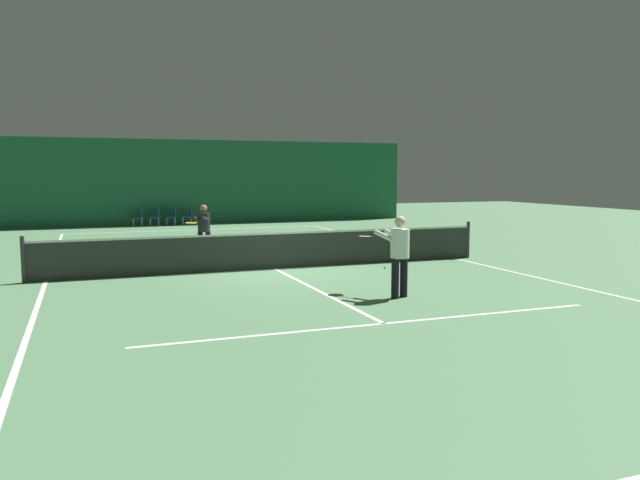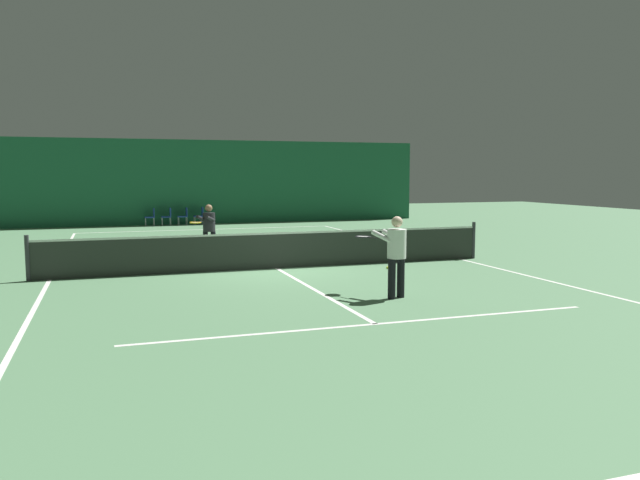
{
  "view_description": "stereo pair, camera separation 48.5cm",
  "coord_description": "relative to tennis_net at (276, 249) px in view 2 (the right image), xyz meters",
  "views": [
    {
      "loc": [
        -4.59,
        -15.53,
        2.5
      ],
      "look_at": [
        0.51,
        -2.05,
        0.94
      ],
      "focal_mm": 35.0,
      "sensor_mm": 36.0,
      "label": 1
    },
    {
      "loc": [
        -4.14,
        -15.69,
        2.5
      ],
      "look_at": [
        0.51,
        -2.05,
        0.94
      ],
      "focal_mm": 35.0,
      "sensor_mm": 36.0,
      "label": 2
    }
  ],
  "objects": [
    {
      "name": "player_near",
      "position": [
        1.25,
        -4.51,
        0.45
      ],
      "size": [
        0.79,
        1.38,
        1.65
      ],
      "rotation": [
        0.0,
        0.0,
        1.92
      ],
      "color": "black",
      "rests_on": "ground"
    },
    {
      "name": "courtside_chair_1",
      "position": [
        -1.47,
        14.57,
        -0.03
      ],
      "size": [
        0.44,
        0.44,
        0.84
      ],
      "rotation": [
        0.0,
        0.0,
        -1.57
      ],
      "color": "#99999E",
      "rests_on": "ground"
    },
    {
      "name": "player_far",
      "position": [
        -1.35,
        2.75,
        0.4
      ],
      "size": [
        0.98,
        1.29,
        1.57
      ],
      "rotation": [
        0.0,
        0.0,
        -2.13
      ],
      "color": "black",
      "rests_on": "ground"
    },
    {
      "name": "court_line_baseline_far",
      "position": [
        0.0,
        11.9,
        -0.51
      ],
      "size": [
        11.0,
        0.1,
        0.0
      ],
      "color": "white",
      "rests_on": "ground"
    },
    {
      "name": "court_line_service_near",
      "position": [
        0.0,
        -6.4,
        -0.51
      ],
      "size": [
        8.25,
        0.1,
        0.0
      ],
      "color": "white",
      "rests_on": "ground"
    },
    {
      "name": "ground_plane",
      "position": [
        0.0,
        0.0,
        -0.51
      ],
      "size": [
        60.0,
        60.0,
        0.0
      ],
      "primitive_type": "plane",
      "color": "#56845B"
    },
    {
      "name": "courtside_chair_3",
      "position": [
        0.04,
        14.57,
        -0.03
      ],
      "size": [
        0.44,
        0.44,
        0.84
      ],
      "rotation": [
        0.0,
        0.0,
        -1.57
      ],
      "color": "#99999E",
      "rests_on": "ground"
    },
    {
      "name": "court_line_service_far",
      "position": [
        0.0,
        6.4,
        -0.51
      ],
      "size": [
        8.25,
        0.1,
        0.0
      ],
      "color": "white",
      "rests_on": "ground"
    },
    {
      "name": "backdrop_curtain",
      "position": [
        0.0,
        15.12,
        1.53
      ],
      "size": [
        23.0,
        0.12,
        4.09
      ],
      "color": "#1E5B3D",
      "rests_on": "ground"
    },
    {
      "name": "tennis_ball",
      "position": [
        2.73,
        -1.01,
        -0.48
      ],
      "size": [
        0.07,
        0.07,
        0.07
      ],
      "color": "#D1DB33",
      "rests_on": "ground"
    },
    {
      "name": "court_line_sideline_left",
      "position": [
        -5.5,
        0.0,
        -0.51
      ],
      "size": [
        0.1,
        23.8,
        0.0
      ],
      "color": "white",
      "rests_on": "ground"
    },
    {
      "name": "courtside_chair_0",
      "position": [
        -2.23,
        14.57,
        -0.03
      ],
      "size": [
        0.44,
        0.44,
        0.84
      ],
      "rotation": [
        0.0,
        0.0,
        -1.57
      ],
      "color": "#99999E",
      "rests_on": "ground"
    },
    {
      "name": "courtside_chair_2",
      "position": [
        -0.72,
        14.57,
        -0.03
      ],
      "size": [
        0.44,
        0.44,
        0.84
      ],
      "rotation": [
        0.0,
        0.0,
        -1.57
      ],
      "color": "#99999E",
      "rests_on": "ground"
    },
    {
      "name": "court_line_sideline_right",
      "position": [
        5.5,
        0.0,
        -0.51
      ],
      "size": [
        0.1,
        23.8,
        0.0
      ],
      "color": "white",
      "rests_on": "ground"
    },
    {
      "name": "tennis_net",
      "position": [
        0.0,
        0.0,
        0.0
      ],
      "size": [
        12.0,
        0.1,
        1.07
      ],
      "color": "#2D332D",
      "rests_on": "ground"
    },
    {
      "name": "court_line_centre",
      "position": [
        0.0,
        0.0,
        -0.51
      ],
      "size": [
        0.1,
        12.8,
        0.0
      ],
      "color": "white",
      "rests_on": "ground"
    }
  ]
}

